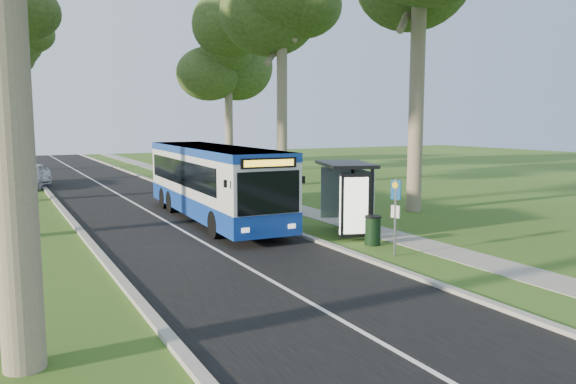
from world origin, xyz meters
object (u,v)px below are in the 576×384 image
Objects in this scene: bus_shelter at (355,184)px; car_silver at (23,174)px; car_white at (30,176)px; litter_bin at (373,230)px; bus at (213,182)px; bus_stop_sign at (396,208)px.

bus_shelter is 24.93m from car_silver.
litter_bin is at bearing -51.89° from car_white.
bus is at bearing 142.50° from bus_shelter.
bus is at bearing 113.97° from litter_bin.
litter_bin is 0.22× the size of car_white.
litter_bin is (0.35, 1.61, -1.01)m from bus_stop_sign.
bus_shelter is 2.20m from litter_bin.
bus is 2.51× the size of car_silver.
bus reaches higher than litter_bin.
litter_bin is (3.11, -7.00, -1.11)m from bus.
car_silver is (-0.30, 1.45, -0.01)m from car_white.
car_white is at bearing 133.21° from bus_shelter.
car_white is 1.48m from car_silver.
bus is 6.39m from bus_shelter.
car_silver reaches higher than litter_bin.
bus is 11.86× the size of litter_bin.
car_white is (-6.10, 16.07, -0.82)m from bus.
car_white is at bearing 111.76° from litter_bin.
bus_stop_sign is (2.76, -8.61, -0.10)m from bus.
bus is 3.42× the size of bus_shelter.
bus is 17.21m from car_white.
bus_shelter is 0.73× the size of car_silver.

